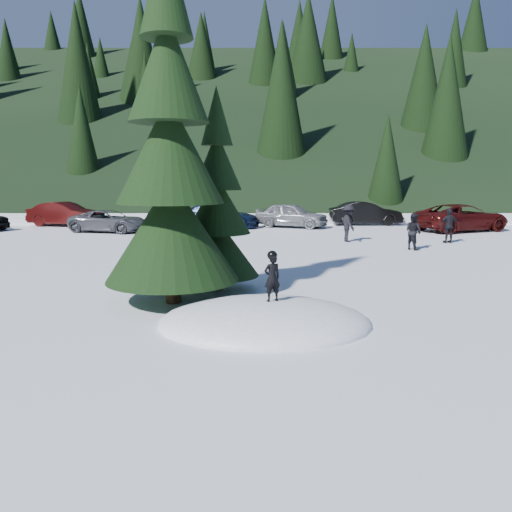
{
  "coord_description": "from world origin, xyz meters",
  "views": [
    {
      "loc": [
        -0.19,
        -10.08,
        3.02
      ],
      "look_at": [
        -0.18,
        2.13,
        1.1
      ],
      "focal_mm": 35.0,
      "sensor_mm": 36.0,
      "label": 1
    }
  ],
  "objects_px": {
    "adult_0": "(413,231)",
    "car_2": "(109,221)",
    "child_skier": "(272,278)",
    "car_3": "(218,216)",
    "car_5": "(366,213)",
    "adult_1": "(449,226)",
    "car_6": "(461,218)",
    "car_4": "(291,215)",
    "adult_2": "(348,223)",
    "spruce_short": "(218,213)",
    "spruce_tall": "(170,165)",
    "car_1": "(65,214)"
  },
  "relations": [
    {
      "from": "adult_0",
      "to": "child_skier",
      "type": "bearing_deg",
      "value": 119.85
    },
    {
      "from": "adult_1",
      "to": "car_1",
      "type": "bearing_deg",
      "value": -30.23
    },
    {
      "from": "child_skier",
      "to": "car_1",
      "type": "distance_m",
      "value": 24.54
    },
    {
      "from": "spruce_tall",
      "to": "child_skier",
      "type": "relative_size",
      "value": 8.71
    },
    {
      "from": "spruce_short",
      "to": "adult_1",
      "type": "relative_size",
      "value": 3.31
    },
    {
      "from": "adult_0",
      "to": "car_5",
      "type": "xyz_separation_m",
      "value": [
        0.41,
        11.15,
        -0.03
      ]
    },
    {
      "from": "child_skier",
      "to": "adult_0",
      "type": "distance_m",
      "value": 12.54
    },
    {
      "from": "adult_0",
      "to": "car_4",
      "type": "relative_size",
      "value": 0.35
    },
    {
      "from": "spruce_short",
      "to": "car_6",
      "type": "xyz_separation_m",
      "value": [
        12.73,
        15.06,
        -1.33
      ]
    },
    {
      "from": "child_skier",
      "to": "adult_2",
      "type": "height_order",
      "value": "adult_2"
    },
    {
      "from": "spruce_short",
      "to": "car_1",
      "type": "height_order",
      "value": "spruce_short"
    },
    {
      "from": "child_skier",
      "to": "adult_2",
      "type": "xyz_separation_m",
      "value": [
        4.06,
        13.49,
        -0.09
      ]
    },
    {
      "from": "car_2",
      "to": "car_5",
      "type": "relative_size",
      "value": 0.98
    },
    {
      "from": "car_2",
      "to": "car_4",
      "type": "relative_size",
      "value": 1.0
    },
    {
      "from": "spruce_tall",
      "to": "adult_1",
      "type": "distance_m",
      "value": 15.94
    },
    {
      "from": "adult_1",
      "to": "car_2",
      "type": "distance_m",
      "value": 17.86
    },
    {
      "from": "adult_0",
      "to": "car_2",
      "type": "xyz_separation_m",
      "value": [
        -14.87,
        6.94,
        -0.16
      ]
    },
    {
      "from": "car_1",
      "to": "car_3",
      "type": "relative_size",
      "value": 0.92
    },
    {
      "from": "spruce_short",
      "to": "car_2",
      "type": "bearing_deg",
      "value": 116.23
    },
    {
      "from": "car_5",
      "to": "adult_1",
      "type": "bearing_deg",
      "value": -170.41
    },
    {
      "from": "adult_1",
      "to": "car_5",
      "type": "distance_m",
      "value": 9.17
    },
    {
      "from": "child_skier",
      "to": "car_3",
      "type": "bearing_deg",
      "value": -106.16
    },
    {
      "from": "car_3",
      "to": "car_5",
      "type": "xyz_separation_m",
      "value": [
        9.34,
        1.7,
        0.03
      ]
    },
    {
      "from": "spruce_tall",
      "to": "car_4",
      "type": "distance_m",
      "value": 19.28
    },
    {
      "from": "adult_2",
      "to": "car_6",
      "type": "xyz_separation_m",
      "value": [
        7.31,
        4.75,
        -0.11
      ]
    },
    {
      "from": "car_4",
      "to": "car_6",
      "type": "height_order",
      "value": "car_6"
    },
    {
      "from": "car_6",
      "to": "car_1",
      "type": "bearing_deg",
      "value": 60.31
    },
    {
      "from": "adult_0",
      "to": "car_5",
      "type": "relative_size",
      "value": 0.34
    },
    {
      "from": "spruce_short",
      "to": "car_3",
      "type": "xyz_separation_m",
      "value": [
        -1.25,
        17.1,
        -1.38
      ]
    },
    {
      "from": "car_5",
      "to": "child_skier",
      "type": "bearing_deg",
      "value": 160.35
    },
    {
      "from": "adult_1",
      "to": "car_6",
      "type": "height_order",
      "value": "adult_1"
    },
    {
      "from": "spruce_short",
      "to": "car_4",
      "type": "xyz_separation_m",
      "value": [
        3.21,
        17.24,
        -1.35
      ]
    },
    {
      "from": "spruce_short",
      "to": "car_1",
      "type": "distance_m",
      "value": 21.16
    },
    {
      "from": "spruce_tall",
      "to": "car_1",
      "type": "relative_size",
      "value": 1.88
    },
    {
      "from": "spruce_short",
      "to": "car_2",
      "type": "distance_m",
      "value": 16.34
    },
    {
      "from": "adult_2",
      "to": "adult_0",
      "type": "bearing_deg",
      "value": -149.54
    },
    {
      "from": "child_skier",
      "to": "car_4",
      "type": "distance_m",
      "value": 20.5
    },
    {
      "from": "spruce_tall",
      "to": "car_5",
      "type": "relative_size",
      "value": 1.9
    },
    {
      "from": "spruce_tall",
      "to": "car_2",
      "type": "distance_m",
      "value": 17.37
    },
    {
      "from": "car_5",
      "to": "spruce_tall",
      "type": "bearing_deg",
      "value": 153.17
    },
    {
      "from": "car_2",
      "to": "car_3",
      "type": "bearing_deg",
      "value": -52.22
    },
    {
      "from": "adult_2",
      "to": "child_skier",
      "type": "bearing_deg",
      "value": 153.27
    },
    {
      "from": "adult_1",
      "to": "car_2",
      "type": "xyz_separation_m",
      "value": [
        -17.22,
        4.76,
        -0.2
      ]
    },
    {
      "from": "car_6",
      "to": "adult_0",
      "type": "bearing_deg",
      "value": 123.19
    },
    {
      "from": "adult_0",
      "to": "car_6",
      "type": "distance_m",
      "value": 8.96
    },
    {
      "from": "child_skier",
      "to": "car_6",
      "type": "bearing_deg",
      "value": -145.45
    },
    {
      "from": "adult_0",
      "to": "spruce_short",
      "type": "bearing_deg",
      "value": 105.05
    },
    {
      "from": "spruce_tall",
      "to": "car_6",
      "type": "xyz_separation_m",
      "value": [
        13.73,
        16.46,
        -2.55
      ]
    },
    {
      "from": "car_4",
      "to": "car_5",
      "type": "xyz_separation_m",
      "value": [
        4.88,
        1.57,
        -0.01
      ]
    },
    {
      "from": "child_skier",
      "to": "car_2",
      "type": "xyz_separation_m",
      "value": [
        -8.55,
        17.77,
        -0.36
      ]
    }
  ]
}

